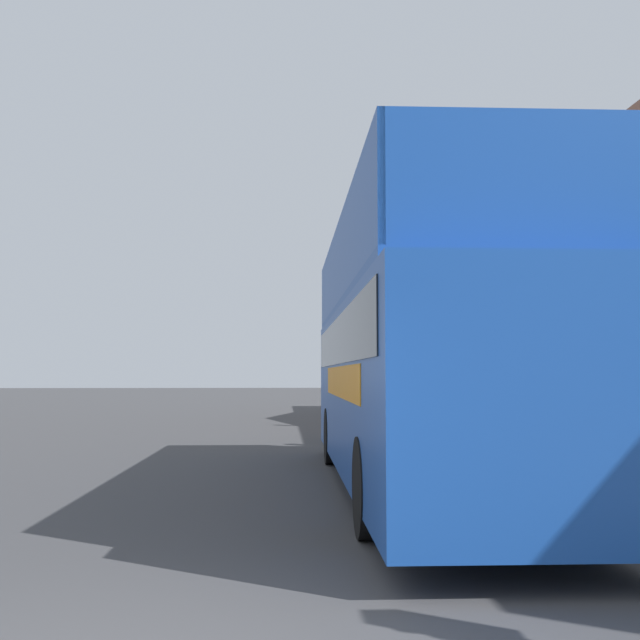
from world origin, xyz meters
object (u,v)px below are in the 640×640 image
lamp_post_third (421,317)px  lamp_post_second (489,298)px  parked_car_ahead_of_bus (393,415)px  tour_bus (415,371)px

lamp_post_third → lamp_post_second: bearing=-88.4°
parked_car_ahead_of_bus → lamp_post_second: bearing=-60.4°
tour_bus → lamp_post_second: 5.60m
tour_bus → lamp_post_second: bearing=62.3°
lamp_post_second → parked_car_ahead_of_bus: bearing=119.2°
tour_bus → lamp_post_third: lamp_post_third is taller
tour_bus → lamp_post_second: lamp_post_second is taller
tour_bus → lamp_post_second: (2.52, 4.72, 1.65)m
lamp_post_second → tour_bus: bearing=-118.1°
lamp_post_third → tour_bus: bearing=-101.1°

